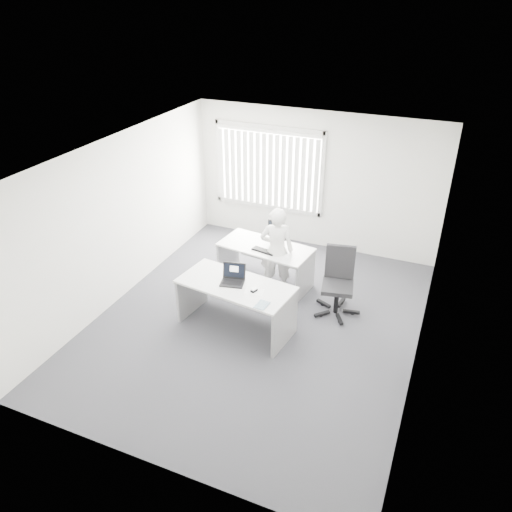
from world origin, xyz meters
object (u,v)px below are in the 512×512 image
at_px(desk_near, 236,296).
at_px(office_chair, 337,293).
at_px(laptop, 232,276).
at_px(person, 277,250).
at_px(monitor, 277,232).
at_px(desk_far, 265,256).

distance_m(desk_near, office_chair, 1.74).
relative_size(desk_near, laptop, 5.26).
bearing_deg(person, monitor, -86.78).
xyz_separation_m(person, laptop, (-0.24, -1.29, 0.15)).
bearing_deg(laptop, monitor, 74.12).
distance_m(office_chair, person, 1.27).
bearing_deg(laptop, person, 67.14).
distance_m(desk_far, laptop, 1.51).
distance_m(desk_near, person, 1.31).
relative_size(desk_near, monitor, 4.61).
height_order(desk_far, person, person).
height_order(desk_near, monitor, monitor).
relative_size(desk_far, person, 1.08).
xyz_separation_m(laptop, monitor, (0.11, 1.66, 0.00)).
xyz_separation_m(desk_near, person, (0.19, 1.28, 0.22)).
relative_size(office_chair, monitor, 2.83).
xyz_separation_m(desk_near, laptop, (-0.05, -0.01, 0.37)).
bearing_deg(office_chair, laptop, -153.88).
bearing_deg(desk_near, person, 89.22).
relative_size(desk_near, person, 1.17).
bearing_deg(desk_near, desk_far, 100.92).
height_order(office_chair, person, person).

